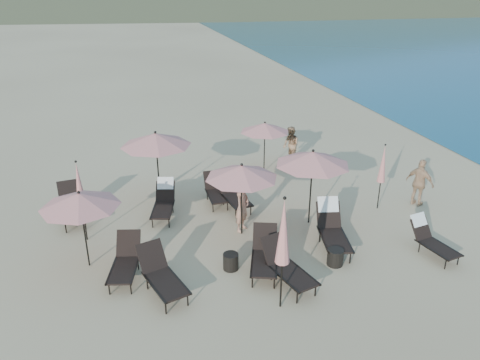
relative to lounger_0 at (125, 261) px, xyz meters
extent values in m
plane|color=#D6BA8C|center=(4.35, -0.66, -0.45)|extent=(800.00, 800.00, 0.00)
cube|color=black|center=(-0.06, -0.27, -0.10)|extent=(0.88, 1.32, 0.05)
cube|color=black|center=(0.12, 0.52, 0.20)|extent=(0.71, 0.58, 0.62)
cylinder|color=black|center=(-0.43, -0.71, -0.28)|extent=(0.04, 0.04, 0.34)
cylinder|color=black|center=(-0.20, 0.31, -0.28)|extent=(0.04, 0.04, 0.34)
cylinder|color=black|center=(0.08, -0.82, -0.28)|extent=(0.04, 0.04, 0.34)
cylinder|color=black|center=(0.31, 0.19, -0.28)|extent=(0.04, 0.04, 0.34)
cube|color=black|center=(-0.35, -0.16, -0.09)|extent=(0.34, 1.33, 0.04)
cube|color=black|center=(0.24, -0.29, -0.09)|extent=(0.34, 1.33, 0.04)
cube|color=black|center=(0.92, -1.17, -0.07)|extent=(1.03, 1.43, 0.05)
cube|color=black|center=(0.66, -0.35, 0.24)|extent=(0.78, 0.67, 0.66)
cylinder|color=black|center=(0.82, -1.77, -0.27)|extent=(0.04, 0.04, 0.37)
cylinder|color=black|center=(0.48, -0.72, -0.27)|extent=(0.04, 0.04, 0.37)
cylinder|color=black|center=(1.36, -1.60, -0.27)|extent=(0.04, 0.04, 0.37)
cylinder|color=black|center=(1.02, -0.54, -0.27)|extent=(0.04, 0.04, 0.37)
cube|color=black|center=(0.60, -1.22, -0.06)|extent=(0.49, 1.39, 0.04)
cube|color=black|center=(1.21, -1.02, -0.06)|extent=(0.49, 1.39, 0.04)
cube|color=black|center=(3.44, -0.90, -0.08)|extent=(1.02, 1.40, 0.05)
cube|color=black|center=(3.71, -0.10, 0.23)|extent=(0.77, 0.66, 0.65)
cylinder|color=black|center=(3.02, -1.31, -0.27)|extent=(0.04, 0.04, 0.36)
cylinder|color=black|center=(3.36, -0.28, -0.27)|extent=(0.04, 0.04, 0.36)
cylinder|color=black|center=(3.53, -1.48, -0.27)|extent=(0.04, 0.04, 0.36)
cylinder|color=black|center=(3.87, -0.46, -0.27)|extent=(0.04, 0.04, 0.36)
cube|color=black|center=(3.16, -0.75, -0.07)|extent=(0.49, 1.35, 0.04)
cube|color=black|center=(3.75, -0.95, -0.07)|extent=(0.49, 1.35, 0.04)
cube|color=black|center=(3.99, -1.58, -0.08)|extent=(0.97, 1.40, 0.05)
cube|color=black|center=(3.76, -0.76, 0.23)|extent=(0.76, 0.64, 0.65)
cylinder|color=black|center=(3.87, -2.16, -0.27)|extent=(0.04, 0.04, 0.36)
cylinder|color=black|center=(3.58, -1.12, -0.27)|extent=(0.04, 0.04, 0.36)
cylinder|color=black|center=(4.40, -2.01, -0.27)|extent=(0.04, 0.04, 0.36)
cylinder|color=black|center=(4.10, -0.97, -0.27)|extent=(0.04, 0.04, 0.36)
cube|color=black|center=(3.67, -1.62, -0.07)|extent=(0.43, 1.38, 0.04)
cube|color=black|center=(4.28, -1.44, -0.07)|extent=(0.43, 1.38, 0.04)
cube|color=black|center=(5.69, -0.33, -0.06)|extent=(0.94, 1.45, 0.06)
cube|color=black|center=(5.86, 0.56, 0.27)|extent=(0.78, 0.63, 0.69)
cylinder|color=black|center=(5.29, -0.82, -0.26)|extent=(0.04, 0.04, 0.38)
cylinder|color=black|center=(5.52, 0.31, -0.26)|extent=(0.04, 0.04, 0.38)
cylinder|color=black|center=(5.86, -0.93, -0.26)|extent=(0.04, 0.04, 0.38)
cylinder|color=black|center=(6.09, 0.20, -0.26)|extent=(0.04, 0.04, 0.38)
cube|color=black|center=(5.37, -0.21, -0.05)|extent=(0.34, 1.49, 0.04)
cube|color=black|center=(6.03, -0.34, -0.05)|extent=(0.34, 1.49, 0.04)
cube|color=white|center=(5.89, 0.72, 0.54)|extent=(0.65, 0.43, 0.42)
cube|color=black|center=(8.32, -1.32, -0.13)|extent=(0.76, 1.17, 0.04)
cube|color=black|center=(8.18, -0.61, 0.13)|extent=(0.63, 0.51, 0.56)
cylinder|color=black|center=(8.18, -1.81, -0.30)|extent=(0.03, 0.03, 0.31)
cylinder|color=black|center=(8.00, -0.90, -0.30)|extent=(0.03, 0.03, 0.31)
cylinder|color=black|center=(8.64, -1.72, -0.30)|extent=(0.03, 0.03, 0.31)
cylinder|color=black|center=(8.46, -0.81, -0.30)|extent=(0.03, 0.03, 0.31)
cube|color=black|center=(8.05, -1.33, -0.13)|extent=(0.27, 1.20, 0.04)
cube|color=black|center=(8.58, -1.23, -0.13)|extent=(0.27, 1.20, 0.04)
cube|color=white|center=(8.15, -0.49, 0.34)|extent=(0.53, 0.34, 0.33)
cube|color=black|center=(-1.50, 3.29, -0.07)|extent=(0.87, 1.40, 0.05)
cube|color=black|center=(-1.63, 4.17, 0.26)|extent=(0.75, 0.59, 0.68)
cylinder|color=black|center=(-1.69, 2.71, -0.26)|extent=(0.04, 0.04, 0.37)
cylinder|color=black|center=(-1.86, 3.82, -0.26)|extent=(0.04, 0.04, 0.37)
cylinder|color=black|center=(-1.13, 2.80, -0.26)|extent=(0.04, 0.04, 0.37)
cylinder|color=black|center=(-1.30, 3.91, -0.26)|extent=(0.04, 0.04, 0.37)
cube|color=black|center=(-1.83, 3.30, -0.06)|extent=(0.27, 1.47, 0.04)
cube|color=black|center=(-1.18, 3.40, -0.06)|extent=(0.27, 1.47, 0.04)
cube|color=black|center=(1.23, 2.81, -0.10)|extent=(0.87, 1.29, 0.05)
cube|color=black|center=(1.42, 3.58, 0.19)|extent=(0.70, 0.58, 0.61)
cylinder|color=black|center=(0.86, 2.39, -0.28)|extent=(0.04, 0.04, 0.34)
cylinder|color=black|center=(1.10, 3.38, -0.28)|extent=(0.04, 0.04, 0.34)
cylinder|color=black|center=(1.36, 2.27, -0.28)|extent=(0.04, 0.04, 0.34)
cylinder|color=black|center=(1.60, 3.25, -0.28)|extent=(0.04, 0.04, 0.34)
cube|color=black|center=(0.95, 2.93, -0.09)|extent=(0.35, 1.30, 0.04)
cube|color=black|center=(1.53, 2.78, -0.09)|extent=(0.35, 1.30, 0.04)
cube|color=white|center=(1.45, 3.72, 0.42)|extent=(0.58, 0.40, 0.37)
cube|color=black|center=(3.12, 3.41, -0.12)|extent=(0.59, 1.14, 0.05)
cube|color=black|center=(3.12, 4.18, 0.16)|extent=(0.59, 0.43, 0.58)
cylinder|color=black|center=(2.88, 2.94, -0.29)|extent=(0.03, 0.03, 0.32)
cylinder|color=black|center=(2.87, 3.91, -0.29)|extent=(0.03, 0.03, 0.32)
cylinder|color=black|center=(3.37, 2.94, -0.29)|extent=(0.03, 0.03, 0.32)
cylinder|color=black|center=(3.36, 3.92, -0.29)|extent=(0.03, 0.03, 0.32)
cube|color=black|center=(2.84, 3.46, -0.11)|extent=(0.04, 1.27, 0.04)
cube|color=black|center=(3.40, 3.46, -0.11)|extent=(0.04, 1.27, 0.04)
cube|color=black|center=(3.68, 2.90, -0.09)|extent=(0.83, 1.31, 0.05)
cube|color=black|center=(3.54, 3.71, 0.21)|extent=(0.70, 0.56, 0.63)
cylinder|color=black|center=(3.50, 2.35, -0.28)|extent=(0.04, 0.04, 0.35)
cylinder|color=black|center=(3.33, 3.39, -0.28)|extent=(0.04, 0.04, 0.35)
cylinder|color=black|center=(4.03, 2.44, -0.28)|extent=(0.04, 0.04, 0.35)
cylinder|color=black|center=(3.85, 3.48, -0.28)|extent=(0.04, 0.04, 0.35)
cube|color=black|center=(3.37, 2.90, -0.08)|extent=(0.27, 1.36, 0.04)
cube|color=black|center=(3.97, 3.00, -0.08)|extent=(0.27, 1.36, 0.04)
cylinder|color=black|center=(-0.96, 0.73, 0.57)|extent=(0.04, 0.04, 2.05)
cone|color=#D37877|center=(-0.96, 0.73, 1.50)|extent=(2.05, 2.05, 0.37)
sphere|color=black|center=(-0.96, 0.73, 1.71)|extent=(0.08, 0.08, 0.08)
cylinder|color=black|center=(3.43, 1.35, 0.61)|extent=(0.04, 0.04, 2.12)
cone|color=#D37877|center=(3.43, 1.35, 1.57)|extent=(2.12, 2.12, 0.38)
sphere|color=black|center=(3.43, 1.35, 1.79)|extent=(0.08, 0.08, 0.08)
cylinder|color=black|center=(5.66, 1.50, 0.69)|extent=(0.05, 0.05, 2.27)
cone|color=#D37877|center=(5.66, 1.50, 1.72)|extent=(2.27, 2.27, 0.41)
sphere|color=black|center=(5.66, 1.50, 1.95)|extent=(0.09, 0.09, 0.09)
cylinder|color=black|center=(1.28, 4.24, 0.72)|extent=(0.05, 0.05, 2.34)
cone|color=#D37877|center=(1.28, 4.24, 1.78)|extent=(2.34, 2.34, 0.42)
sphere|color=black|center=(1.28, 4.24, 2.03)|extent=(0.09, 0.09, 0.09)
cylinder|color=black|center=(5.53, 5.87, 0.51)|extent=(0.04, 0.04, 1.92)
cone|color=#D37877|center=(5.53, 5.87, 1.38)|extent=(1.92, 1.92, 0.35)
sphere|color=black|center=(5.53, 5.87, 1.58)|extent=(0.07, 0.07, 0.07)
cylinder|color=black|center=(3.45, -2.17, 0.17)|extent=(0.04, 0.04, 1.23)
cone|color=#D37877|center=(3.45, -2.17, 1.56)|extent=(0.33, 0.33, 1.56)
sphere|color=black|center=(3.45, -2.17, 2.38)|extent=(0.08, 0.08, 0.08)
cylinder|color=black|center=(8.27, 1.85, 0.04)|extent=(0.04, 0.04, 0.98)
cone|color=#D37877|center=(8.27, 1.85, 1.15)|extent=(0.27, 0.27, 1.24)
sphere|color=black|center=(8.27, 1.85, 1.80)|extent=(0.06, 0.06, 0.06)
cylinder|color=black|center=(-1.07, 2.15, 0.09)|extent=(0.04, 0.04, 1.07)
cone|color=#D37877|center=(-1.07, 2.15, 1.31)|extent=(0.29, 0.29, 1.37)
sphere|color=black|center=(-1.07, 2.15, 2.02)|extent=(0.07, 0.07, 0.07)
cylinder|color=black|center=(2.69, -0.37, -0.22)|extent=(0.42, 0.42, 0.45)
cylinder|color=black|center=(5.44, -0.88, -0.22)|extent=(0.43, 0.43, 0.46)
imported|color=tan|center=(3.51, 1.58, 0.34)|extent=(0.67, 0.69, 1.59)
imported|color=#A37854|center=(6.88, 6.52, 0.32)|extent=(0.74, 0.86, 1.54)
imported|color=tan|center=(9.69, 1.75, 0.37)|extent=(0.82, 1.03, 1.63)
camera|label=1|loc=(0.31, -10.55, 6.66)|focal=35.00mm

